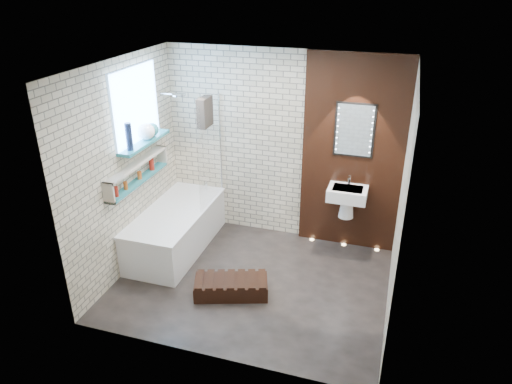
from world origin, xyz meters
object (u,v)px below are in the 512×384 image
(bathtub, at_px, (176,229))
(washbasin, at_px, (347,198))
(led_mirror, at_px, (354,130))
(walnut_step, at_px, (231,287))
(bath_screen, at_px, (210,152))

(bathtub, bearing_deg, washbasin, 16.01)
(bathtub, distance_m, led_mirror, 2.68)
(washbasin, xyz_separation_m, walnut_step, (-1.12, -1.37, -0.69))
(bath_screen, height_order, led_mirror, led_mirror)
(washbasin, distance_m, walnut_step, 1.90)
(bath_screen, height_order, walnut_step, bath_screen)
(led_mirror, bearing_deg, bath_screen, -169.34)
(bathtub, xyz_separation_m, bath_screen, (0.35, 0.44, 0.99))
(walnut_step, bearing_deg, bathtub, 144.71)
(washbasin, height_order, walnut_step, washbasin)
(bath_screen, relative_size, led_mirror, 2.00)
(bathtub, height_order, bath_screen, bath_screen)
(led_mirror, relative_size, walnut_step, 0.82)
(bath_screen, height_order, washbasin, bath_screen)
(bath_screen, xyz_separation_m, washbasin, (1.82, 0.18, -0.49))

